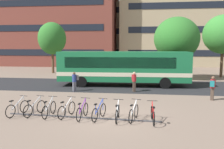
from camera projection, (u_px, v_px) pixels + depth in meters
name	position (u px, v px, depth m)	size (l,w,h in m)	color
ground	(111.00, 116.00, 12.48)	(200.00, 200.00, 0.00)	#7A6656
bus_lane_asphalt	(124.00, 86.00, 21.82)	(80.00, 7.20, 0.01)	#232326
city_bus	(124.00, 67.00, 21.60)	(12.11, 3.00, 3.20)	#196B3D
bike_rack	(82.00, 116.00, 12.12)	(8.24, 0.47, 0.70)	#47474C
parked_bicycle_silver_0	(18.00, 108.00, 12.60)	(0.61, 1.68, 0.99)	black
parked_bicycle_silver_1	(35.00, 108.00, 12.61)	(0.66, 1.67, 0.99)	black
parked_bicycle_silver_2	(49.00, 109.00, 12.41)	(0.52, 1.72, 0.99)	black
parked_bicycle_white_3	(67.00, 110.00, 12.33)	(0.60, 1.68, 0.99)	black
parked_bicycle_purple_4	(82.00, 111.00, 12.03)	(0.52, 1.72, 0.99)	black
parked_bicycle_blue_5	(99.00, 112.00, 11.92)	(0.61, 1.68, 0.99)	black
parked_bicycle_white_6	(117.00, 113.00, 11.69)	(0.52, 1.72, 0.99)	black
parked_bicycle_white_7	(134.00, 113.00, 11.73)	(0.60, 1.68, 0.99)	black
parked_bicycle_red_8	(153.00, 115.00, 11.38)	(0.52, 1.72, 0.99)	black
commuter_teal_pack_0	(213.00, 86.00, 15.94)	(0.49, 0.60, 1.68)	#47382D
commuter_grey_pack_1	(75.00, 80.00, 19.07)	(0.59, 0.59, 1.62)	#565660
commuter_red_pack_2	(134.00, 80.00, 18.89)	(0.43, 0.58, 1.64)	#47382D
street_tree_0	(223.00, 34.00, 26.83)	(4.61, 4.61, 7.31)	brown
street_tree_1	(177.00, 39.00, 25.29)	(4.91, 4.91, 6.86)	brown
street_tree_2	(52.00, 39.00, 31.26)	(3.75, 3.75, 6.87)	brown
building_left_wing	(56.00, 21.00, 44.89)	(23.37, 11.36, 16.81)	brown
building_right_wing	(191.00, 23.00, 43.97)	(26.64, 10.35, 16.09)	tan
building_centre_block	(128.00, 35.00, 50.25)	(16.16, 11.68, 12.11)	tan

